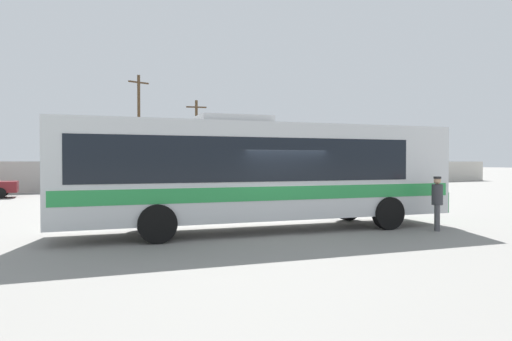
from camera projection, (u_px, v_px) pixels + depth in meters
The scene contains 9 objects.
ground_plane at pixel (177, 205), 22.89m from camera, with size 300.00×300.00×0.00m, color gray.
perimeter_wall at pixel (127, 176), 34.37m from camera, with size 80.00×0.30×2.17m, color beige.
coach_bus_silver_green at pixel (258, 170), 14.24m from camera, with size 12.66×4.00×3.56m.
attendant_by_bus_door at pixel (437, 200), 14.21m from camera, with size 0.48×0.48×1.70m.
parked_car_third_dark_blue at pixel (86, 183), 29.79m from camera, with size 4.36×2.14×1.48m.
parked_car_rightmost_red at pixel (174, 181), 32.40m from camera, with size 4.18×2.20×1.46m.
utility_pole_near at pixel (196, 141), 40.36m from camera, with size 1.79×0.49×7.59m.
utility_pole_far at pixel (139, 129), 37.33m from camera, with size 1.76×0.61×9.25m.
roadside_tree_midright at pixel (124, 140), 38.81m from camera, with size 3.90×3.90×5.66m.
Camera 1 is at (-6.73, -12.19, 2.16)m, focal length 31.96 mm.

